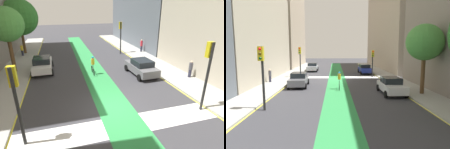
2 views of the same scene
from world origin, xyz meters
The scene contains 17 objects.
ground_plane centered at (0.00, 0.00, 0.00)m, with size 120.00×120.00×0.00m, color #38383D.
bike_lane_paint centered at (0.18, 0.00, 0.00)m, with size 2.40×60.00×0.01m, color #2D8C47.
crosswalk_band centered at (0.00, -2.00, 0.00)m, with size 12.00×1.80×0.01m, color silver.
curb_stripe_left centered at (-6.00, 0.00, 0.01)m, with size 0.16×60.00×0.01m, color yellow.
sidewalk_right centered at (7.50, 0.00, 0.07)m, with size 3.00×60.00×0.15m, color #9E9E99.
curb_stripe_right centered at (6.00, 0.00, 0.01)m, with size 0.16×60.00×0.01m, color yellow.
traffic_signal_near_right centered at (5.55, -1.74, 3.12)m, with size 0.35×0.52×4.46m.
traffic_signal_near_left centered at (-5.10, -1.84, 2.82)m, with size 0.35×0.52×4.00m.
traffic_signal_far_right centered at (5.33, 13.75, 3.07)m, with size 0.35×0.52×4.39m.
car_white_left_far centered at (-4.84, 8.89, 0.80)m, with size 2.05×4.22×1.57m.
car_grey_right_far centered at (4.52, 5.13, 0.80)m, with size 2.17×4.27×1.57m.
cyclist_in_lane centered at (0.00, 6.66, 0.97)m, with size 0.32×1.73×1.86m.
pedestrian_sidewalk_right_a centered at (8.48, 13.45, 1.06)m, with size 0.34×0.34×1.78m.
pedestrian_sidewalk_left_a centered at (-7.80, 15.86, 0.94)m, with size 0.34×0.34×1.57m.
pedestrian_sidewalk_right_b centered at (8.46, 2.91, 0.96)m, with size 0.34×0.34×1.60m.
street_tree_near centered at (-7.56, 9.31, 4.77)m, with size 3.26×3.26×6.29m.
street_tree_far centered at (-7.69, 17.35, 5.00)m, with size 4.77×4.77×7.24m.
Camera 1 is at (-3.00, -9.94, 6.41)m, focal length 28.59 mm.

